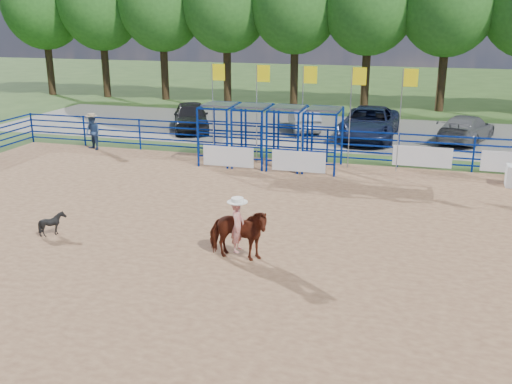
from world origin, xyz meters
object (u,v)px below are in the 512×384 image
horse_and_rider (238,229)px  car_c (369,123)px  calf (53,224)px  spectator_cowboy (93,132)px  car_d (466,129)px  car_a (191,116)px  car_b (304,119)px

horse_and_rider → car_c: 16.55m
horse_and_rider → calf: size_ratio=3.40×
horse_and_rider → calf: bearing=178.4°
spectator_cowboy → car_d: spectator_cowboy is taller
calf → car_a: 16.05m
calf → car_c: 17.99m
car_b → car_d: bearing=157.3°
car_d → calf: bearing=73.7°
car_a → car_c: bearing=-21.6°
car_b → car_d: 8.54m
car_b → car_c: (3.70, -1.34, 0.16)m
spectator_cowboy → car_d: bearing=21.7°
horse_and_rider → car_b: bearing=95.8°
horse_and_rider → spectator_cowboy: 14.76m
car_b → spectator_cowboy: bearing=22.0°
spectator_cowboy → car_d: 18.57m
car_c → car_d: car_c is taller
horse_and_rider → car_a: bearing=116.1°
car_b → car_c: car_c is taller
spectator_cowboy → car_c: 13.87m
horse_and_rider → car_b: horse_and_rider is taller
car_a → car_d: car_a is taller
car_a → car_c: 9.77m
car_a → car_d: size_ratio=0.99×
spectator_cowboy → car_b: spectator_cowboy is taller
spectator_cowboy → car_a: (2.68, 5.75, -0.09)m
horse_and_rider → car_c: horse_and_rider is taller
calf → spectator_cowboy: 11.24m
car_a → car_b: car_a is taller
car_a → spectator_cowboy: bearing=-138.8°
spectator_cowboy → car_a: bearing=65.0°
calf → car_a: car_a is taller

